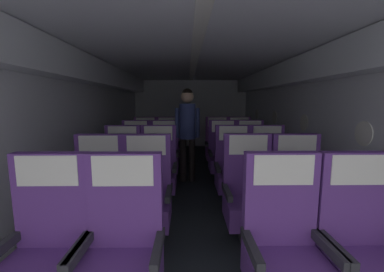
# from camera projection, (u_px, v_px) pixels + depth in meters

# --- Properties ---
(ground) EXTENTS (3.73, 8.25, 0.02)m
(ground) POSITION_uv_depth(u_px,v_px,m) (194.00, 191.00, 3.96)
(ground) COLOR #23282D
(fuselage_shell) EXTENTS (3.61, 7.90, 2.13)m
(fuselage_shell) POSITION_uv_depth(u_px,v_px,m) (194.00, 94.00, 4.02)
(fuselage_shell) COLOR silver
(fuselage_shell) RESTS_ON ground
(seat_a_left_window) EXTENTS (0.52, 0.47, 1.09)m
(seat_a_left_window) POSITION_uv_depth(u_px,v_px,m) (46.00, 254.00, 1.55)
(seat_a_left_window) COLOR #38383D
(seat_a_left_window) RESTS_ON ground
(seat_a_left_aisle) EXTENTS (0.52, 0.47, 1.09)m
(seat_a_left_aisle) POSITION_uv_depth(u_px,v_px,m) (122.00, 254.00, 1.55)
(seat_a_left_aisle) COLOR #38383D
(seat_a_left_aisle) RESTS_ON ground
(seat_a_right_aisle) EXTENTS (0.52, 0.47, 1.09)m
(seat_a_right_aisle) POSITION_uv_depth(u_px,v_px,m) (363.00, 252.00, 1.58)
(seat_a_right_aisle) COLOR #38383D
(seat_a_right_aisle) RESTS_ON ground
(seat_a_right_window) EXTENTS (0.52, 0.47, 1.09)m
(seat_a_right_window) POSITION_uv_depth(u_px,v_px,m) (285.00, 252.00, 1.57)
(seat_a_right_window) COLOR #38383D
(seat_a_right_window) RESTS_ON ground
(seat_b_left_window) EXTENTS (0.52, 0.47, 1.09)m
(seat_b_left_window) POSITION_uv_depth(u_px,v_px,m) (98.00, 198.00, 2.46)
(seat_b_left_window) COLOR #38383D
(seat_b_left_window) RESTS_ON ground
(seat_b_left_aisle) EXTENTS (0.52, 0.47, 1.09)m
(seat_b_left_aisle) POSITION_uv_depth(u_px,v_px,m) (146.00, 198.00, 2.46)
(seat_b_left_aisle) COLOR #38383D
(seat_b_left_aisle) RESTS_ON ground
(seat_b_right_aisle) EXTENTS (0.52, 0.47, 1.09)m
(seat_b_right_aisle) POSITION_uv_depth(u_px,v_px,m) (298.00, 197.00, 2.49)
(seat_b_right_aisle) COLOR #38383D
(seat_b_right_aisle) RESTS_ON ground
(seat_b_right_window) EXTENTS (0.52, 0.47, 1.09)m
(seat_b_right_window) POSITION_uv_depth(u_px,v_px,m) (249.00, 197.00, 2.49)
(seat_b_right_window) COLOR #38383D
(seat_b_right_window) RESTS_ON ground
(seat_c_left_window) EXTENTS (0.52, 0.47, 1.09)m
(seat_c_left_window) POSITION_uv_depth(u_px,v_px,m) (122.00, 172.00, 3.38)
(seat_c_left_window) COLOR #38383D
(seat_c_left_window) RESTS_ON ground
(seat_c_left_aisle) EXTENTS (0.52, 0.47, 1.09)m
(seat_c_left_aisle) POSITION_uv_depth(u_px,v_px,m) (158.00, 171.00, 3.39)
(seat_c_left_aisle) COLOR #38383D
(seat_c_left_aisle) RESTS_ON ground
(seat_c_right_aisle) EXTENTS (0.52, 0.47, 1.09)m
(seat_c_right_aisle) POSITION_uv_depth(u_px,v_px,m) (268.00, 171.00, 3.40)
(seat_c_right_aisle) COLOR #38383D
(seat_c_right_aisle) RESTS_ON ground
(seat_c_right_window) EXTENTS (0.52, 0.47, 1.09)m
(seat_c_right_window) POSITION_uv_depth(u_px,v_px,m) (233.00, 171.00, 3.41)
(seat_c_right_window) COLOR #38383D
(seat_c_right_window) RESTS_ON ground
(seat_d_left_window) EXTENTS (0.52, 0.47, 1.09)m
(seat_d_left_window) POSITION_uv_depth(u_px,v_px,m) (136.00, 157.00, 4.28)
(seat_d_left_window) COLOR #38383D
(seat_d_left_window) RESTS_ON ground
(seat_d_left_aisle) EXTENTS (0.52, 0.47, 1.09)m
(seat_d_left_aisle) POSITION_uv_depth(u_px,v_px,m) (164.00, 157.00, 4.30)
(seat_d_left_aisle) COLOR #38383D
(seat_d_left_aisle) RESTS_ON ground
(seat_d_right_aisle) EXTENTS (0.52, 0.47, 1.09)m
(seat_d_right_aisle) POSITION_uv_depth(u_px,v_px,m) (250.00, 156.00, 4.34)
(seat_d_right_aisle) COLOR #38383D
(seat_d_right_aisle) RESTS_ON ground
(seat_d_right_window) EXTENTS (0.52, 0.47, 1.09)m
(seat_d_right_window) POSITION_uv_depth(u_px,v_px,m) (223.00, 156.00, 4.33)
(seat_d_right_window) COLOR #38383D
(seat_d_right_window) RESTS_ON ground
(seat_e_left_window) EXTENTS (0.52, 0.47, 1.09)m
(seat_e_left_window) POSITION_uv_depth(u_px,v_px,m) (145.00, 147.00, 5.20)
(seat_e_left_window) COLOR #38383D
(seat_e_left_window) RESTS_ON ground
(seat_e_left_aisle) EXTENTS (0.52, 0.47, 1.09)m
(seat_e_left_aisle) POSITION_uv_depth(u_px,v_px,m) (168.00, 147.00, 5.21)
(seat_e_left_aisle) COLOR #38383D
(seat_e_left_aisle) RESTS_ON ground
(seat_e_right_aisle) EXTENTS (0.52, 0.47, 1.09)m
(seat_e_right_aisle) POSITION_uv_depth(u_px,v_px,m) (240.00, 147.00, 5.25)
(seat_e_right_aisle) COLOR #38383D
(seat_e_right_aisle) RESTS_ON ground
(seat_e_right_window) EXTENTS (0.52, 0.47, 1.09)m
(seat_e_right_window) POSITION_uv_depth(u_px,v_px,m) (217.00, 147.00, 5.22)
(seat_e_right_window) COLOR #38383D
(seat_e_right_window) RESTS_ON ground
(flight_attendant) EXTENTS (0.43, 0.28, 1.64)m
(flight_attendant) POSITION_uv_depth(u_px,v_px,m) (187.00, 125.00, 4.28)
(flight_attendant) COLOR black
(flight_attendant) RESTS_ON ground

